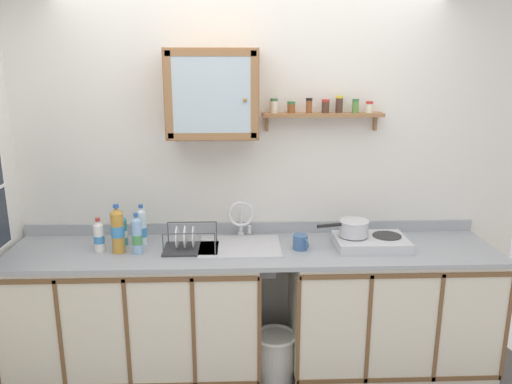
# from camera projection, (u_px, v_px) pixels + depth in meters

# --- Properties ---
(back_wall) EXTENTS (3.80, 0.07, 2.61)m
(back_wall) POSITION_uv_depth(u_px,v_px,m) (251.00, 177.00, 3.46)
(back_wall) COLOR silver
(back_wall) RESTS_ON ground
(lower_cabinet_run) EXTENTS (1.63, 0.63, 0.89)m
(lower_cabinet_run) POSITION_uv_depth(u_px,v_px,m) (138.00, 315.00, 3.32)
(lower_cabinet_run) COLOR black
(lower_cabinet_run) RESTS_ON ground
(lower_cabinet_run_right) EXTENTS (1.33, 0.63, 0.89)m
(lower_cabinet_run_right) POSITION_uv_depth(u_px,v_px,m) (388.00, 311.00, 3.39)
(lower_cabinet_run_right) COLOR black
(lower_cabinet_run_right) RESTS_ON ground
(countertop) EXTENTS (3.16, 0.65, 0.03)m
(countertop) POSITION_uv_depth(u_px,v_px,m) (253.00, 250.00, 3.24)
(countertop) COLOR #9EA3A8
(countertop) RESTS_ON lower_cabinet_run
(backsplash) EXTENTS (3.16, 0.02, 0.08)m
(backsplash) POSITION_uv_depth(u_px,v_px,m) (252.00, 228.00, 3.52)
(backsplash) COLOR #9EA3A8
(backsplash) RESTS_ON countertop
(sink) EXTENTS (0.53, 0.45, 0.42)m
(sink) POSITION_uv_depth(u_px,v_px,m) (240.00, 251.00, 3.28)
(sink) COLOR silver
(sink) RESTS_ON countertop
(hot_plate_stove) EXTENTS (0.46, 0.32, 0.07)m
(hot_plate_stove) POSITION_uv_depth(u_px,v_px,m) (371.00, 242.00, 3.25)
(hot_plate_stove) COLOR silver
(hot_plate_stove) RESTS_ON countertop
(saucepan) EXTENTS (0.35, 0.19, 0.11)m
(saucepan) POSITION_uv_depth(u_px,v_px,m) (353.00, 228.00, 3.24)
(saucepan) COLOR silver
(saucepan) RESTS_ON hot_plate_stove
(bottle_juice_amber_0) EXTENTS (0.08, 0.08, 0.32)m
(bottle_juice_amber_0) POSITION_uv_depth(u_px,v_px,m) (118.00, 230.00, 3.13)
(bottle_juice_amber_0) COLOR gold
(bottle_juice_amber_0) RESTS_ON countertop
(bottle_water_blue_1) EXTENTS (0.06, 0.06, 0.27)m
(bottle_water_blue_1) POSITION_uv_depth(u_px,v_px,m) (137.00, 236.00, 3.11)
(bottle_water_blue_1) COLOR #8CB7E0
(bottle_water_blue_1) RESTS_ON countertop
(bottle_water_clear_2) EXTENTS (0.07, 0.07, 0.28)m
(bottle_water_clear_2) POSITION_uv_depth(u_px,v_px,m) (142.00, 228.00, 3.25)
(bottle_water_clear_2) COLOR silver
(bottle_water_clear_2) RESTS_ON countertop
(bottle_detergent_teal_3) EXTENTS (0.08, 0.08, 0.23)m
(bottle_detergent_teal_3) POSITION_uv_depth(u_px,v_px,m) (121.00, 230.00, 3.28)
(bottle_detergent_teal_3) COLOR teal
(bottle_detergent_teal_3) RESTS_ON countertop
(bottle_opaque_white_4) EXTENTS (0.07, 0.07, 0.22)m
(bottle_opaque_white_4) POSITION_uv_depth(u_px,v_px,m) (99.00, 237.00, 3.16)
(bottle_opaque_white_4) COLOR white
(bottle_opaque_white_4) RESTS_ON countertop
(dish_rack) EXTENTS (0.35, 0.25, 0.16)m
(dish_rack) POSITION_uv_depth(u_px,v_px,m) (189.00, 245.00, 3.20)
(dish_rack) COLOR #333338
(dish_rack) RESTS_ON countertop
(mug) EXTENTS (0.10, 0.12, 0.10)m
(mug) POSITION_uv_depth(u_px,v_px,m) (300.00, 242.00, 3.21)
(mug) COLOR #3F6699
(mug) RESTS_ON countertop
(wall_cabinet) EXTENTS (0.58, 0.32, 0.55)m
(wall_cabinet) POSITION_uv_depth(u_px,v_px,m) (213.00, 94.00, 3.14)
(wall_cabinet) COLOR #996B42
(spice_shelf) EXTENTS (0.79, 0.14, 0.23)m
(spice_shelf) POSITION_uv_depth(u_px,v_px,m) (322.00, 112.00, 3.27)
(spice_shelf) COLOR #996B42
(trash_bin) EXTENTS (0.29, 0.29, 0.33)m
(trash_bin) POSITION_uv_depth(u_px,v_px,m) (275.00, 355.00, 3.35)
(trash_bin) COLOR silver
(trash_bin) RESTS_ON ground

